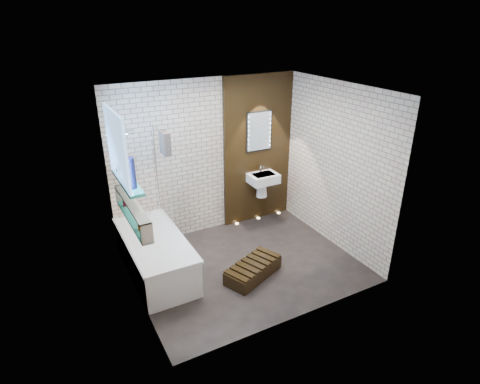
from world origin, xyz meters
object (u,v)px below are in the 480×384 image
washbasin (263,181)px  led_mirror (259,131)px  walnut_step (253,270)px  bathtub (155,255)px  bath_screen (164,177)px

washbasin → led_mirror: size_ratio=0.83×
washbasin → walnut_step: bearing=-125.4°
bathtub → washbasin: (2.17, 0.62, 0.50)m
bathtub → washbasin: 2.32m
bath_screen → walnut_step: bearing=-54.7°
walnut_step → bathtub: bearing=147.9°
led_mirror → walnut_step: 2.39m
bath_screen → led_mirror: 1.89m
bath_screen → led_mirror: (1.82, 0.34, 0.37)m
bath_screen → washbasin: size_ratio=2.41×
bathtub → bath_screen: size_ratio=1.24×
bath_screen → walnut_step: size_ratio=1.59×
washbasin → walnut_step: (-0.98, -1.37, -0.69)m
bathtub → washbasin: bearing=16.0°
led_mirror → walnut_step: led_mirror is taller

